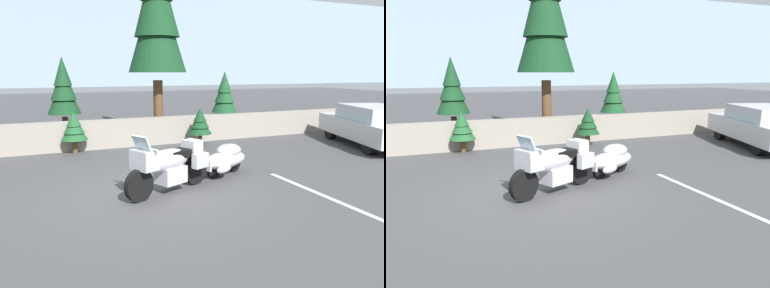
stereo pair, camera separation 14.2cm
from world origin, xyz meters
The scene contains 12 objects.
ground_plane centered at (0.00, 0.00, 0.00)m, with size 80.00×80.00×0.00m, color #424244.
stone_guard_wall centered at (-0.05, 5.33, 0.46)m, with size 24.00×0.56×0.95m.
distant_ridgeline centered at (0.00, 95.33, 8.00)m, with size 240.00×80.00×16.00m, color #7F93AD.
touring_motorcycle centered at (0.36, -0.05, 0.62)m, with size 2.17×1.29×1.33m.
car_shaped_trailer centered at (2.13, 0.74, 0.41)m, with size 2.16×1.25×0.76m.
sedan_at_right_edge centered at (8.53, 2.02, 0.77)m, with size 3.17×4.85×1.41m.
pine_tree_tall centered at (2.23, 6.31, 4.82)m, with size 2.15×2.15×7.70m.
pine_tree_secondary centered at (5.39, 6.93, 1.60)m, with size 1.09×1.09×2.55m.
pine_tree_far_right centered at (-1.08, 7.27, 1.93)m, with size 1.20×1.20×3.09m.
pine_sapling_near centered at (-1.03, 4.87, 0.83)m, with size 0.83×0.83×1.32m.
pine_sapling_farther centered at (3.11, 4.41, 0.82)m, with size 0.83×0.83×1.31m.
parking_stripe_marker centered at (3.26, -1.50, 0.00)m, with size 0.12×3.60×0.01m, color silver.
Camera 1 is at (-2.30, -7.52, 2.58)m, focal length 35.78 mm.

